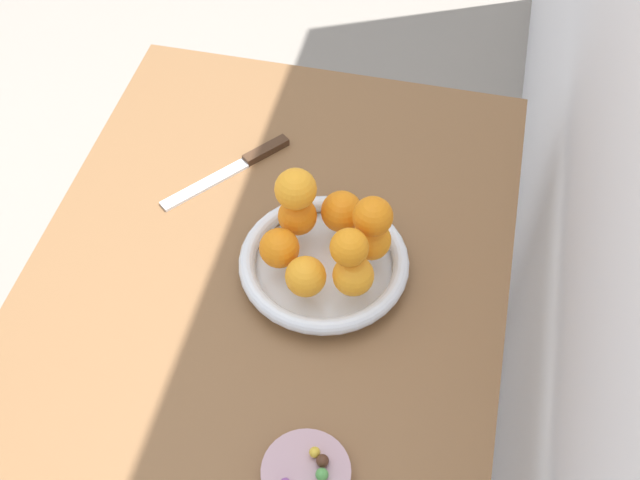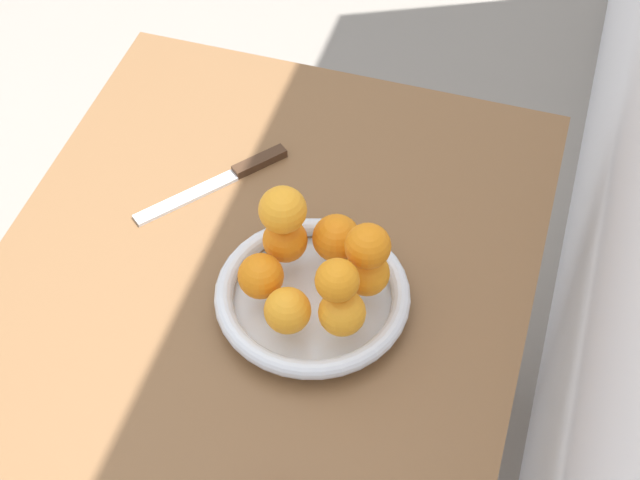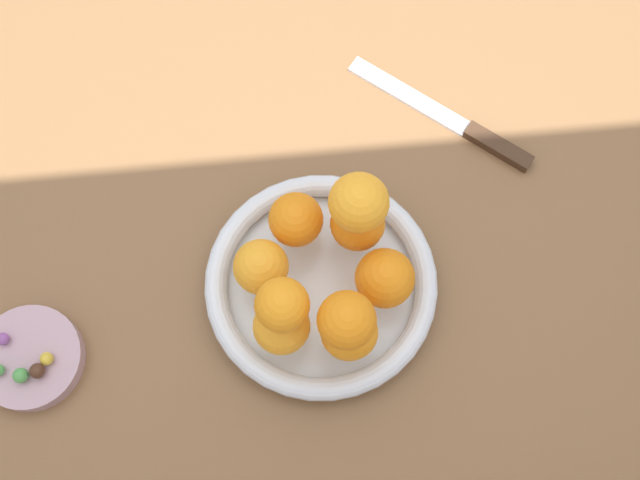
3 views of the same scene
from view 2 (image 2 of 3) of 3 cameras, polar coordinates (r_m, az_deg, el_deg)
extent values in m
cube|color=brown|center=(1.35, -4.90, -5.55)|extent=(1.10, 0.76, 0.04)
cylinder|color=brown|center=(2.00, -8.00, 1.81)|extent=(0.05, 0.05, 0.70)
cylinder|color=brown|center=(1.90, 10.14, -2.40)|extent=(0.05, 0.05, 0.70)
cylinder|color=silver|center=(1.35, -0.44, -3.70)|extent=(0.22, 0.22, 0.01)
torus|color=silver|center=(1.33, -0.45, -3.19)|extent=(0.27, 0.27, 0.03)
sphere|color=orange|center=(1.30, 2.73, -1.93)|extent=(0.06, 0.06, 0.06)
sphere|color=orange|center=(1.33, 0.96, 0.12)|extent=(0.07, 0.07, 0.07)
sphere|color=orange|center=(1.33, -2.04, -0.01)|extent=(0.06, 0.06, 0.06)
sphere|color=orange|center=(1.30, -3.47, -2.11)|extent=(0.06, 0.06, 0.06)
sphere|color=orange|center=(1.26, -1.94, -4.21)|extent=(0.06, 0.06, 0.06)
sphere|color=orange|center=(1.26, 1.29, -4.24)|extent=(0.06, 0.06, 0.06)
sphere|color=orange|center=(1.25, 2.80, -0.36)|extent=(0.06, 0.06, 0.06)
sphere|color=orange|center=(1.29, -2.19, 1.76)|extent=(0.06, 0.06, 0.06)
sphere|color=orange|center=(1.21, 1.01, -2.37)|extent=(0.06, 0.06, 0.06)
cube|color=#3F2819|center=(1.53, -3.54, 4.59)|extent=(0.08, 0.07, 0.01)
cube|color=silver|center=(1.49, -7.80, 2.46)|extent=(0.15, 0.12, 0.01)
camera|label=1|loc=(0.11, -41.38, -6.26)|focal=45.00mm
camera|label=3|loc=(0.76, 19.83, 33.92)|focal=45.00mm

